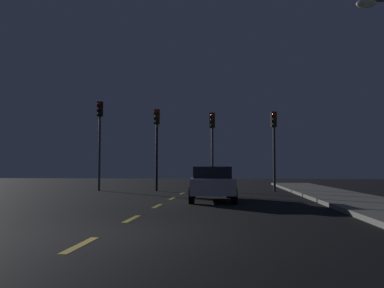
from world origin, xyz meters
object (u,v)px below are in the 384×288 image
(traffic_signal_far_left, at_px, (100,129))
(traffic_signal_far_right, at_px, (274,135))
(traffic_signal_center_right, at_px, (212,136))
(car_stopped_ahead, at_px, (212,183))
(traffic_signal_center_left, at_px, (157,134))

(traffic_signal_far_left, distance_m, traffic_signal_far_right, 10.49)
(traffic_signal_center_right, relative_size, car_stopped_ahead, 1.05)
(traffic_signal_far_left, distance_m, traffic_signal_center_right, 6.88)
(traffic_signal_far_left, bearing_deg, car_stopped_ahead, -44.89)
(traffic_signal_far_left, distance_m, car_stopped_ahead, 10.54)
(car_stopped_ahead, bearing_deg, traffic_signal_center_right, 92.30)
(traffic_signal_far_right, distance_m, car_stopped_ahead, 8.26)
(car_stopped_ahead, bearing_deg, traffic_signal_center_left, 116.98)
(traffic_signal_center_right, height_order, traffic_signal_far_right, traffic_signal_far_right)
(traffic_signal_far_left, xyz_separation_m, traffic_signal_center_left, (3.52, -0.00, -0.33))
(traffic_signal_center_left, bearing_deg, car_stopped_ahead, -63.02)
(traffic_signal_center_right, bearing_deg, traffic_signal_center_left, 179.99)
(traffic_signal_center_left, bearing_deg, traffic_signal_far_left, 179.98)
(traffic_signal_far_left, relative_size, traffic_signal_center_right, 1.16)
(traffic_signal_far_right, xyz_separation_m, car_stopped_ahead, (-3.33, -7.12, -2.55))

